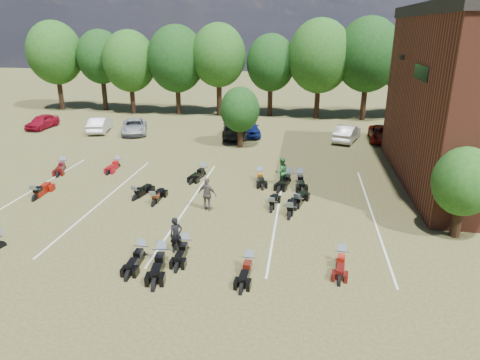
% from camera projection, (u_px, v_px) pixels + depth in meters
% --- Properties ---
extents(ground, '(160.00, 160.00, 0.00)m').
position_uv_depth(ground, '(233.00, 231.00, 20.87)').
color(ground, brown).
rests_on(ground, ground).
extents(car_0, '(1.77, 4.03, 1.35)m').
position_uv_depth(car_0, '(42.00, 122.00, 41.80)').
color(car_0, maroon).
rests_on(car_0, ground).
extents(car_1, '(2.37, 4.53, 1.42)m').
position_uv_depth(car_1, '(100.00, 124.00, 40.42)').
color(car_1, silver).
rests_on(car_1, ground).
extents(car_2, '(3.64, 5.22, 1.32)m').
position_uv_depth(car_2, '(134.00, 127.00, 39.78)').
color(car_2, '#9A9DA2').
rests_on(car_2, ground).
extents(car_3, '(2.94, 5.69, 1.58)m').
position_uv_depth(car_3, '(235.00, 128.00, 38.57)').
color(car_3, black).
rests_on(car_3, ground).
extents(car_4, '(3.13, 4.97, 1.58)m').
position_uv_depth(car_4, '(248.00, 127.00, 39.11)').
color(car_4, navy).
rests_on(car_4, ground).
extents(car_5, '(2.77, 4.60, 1.43)m').
position_uv_depth(car_5, '(347.00, 133.00, 37.08)').
color(car_5, '#BBBCB6').
rests_on(car_5, ground).
extents(car_6, '(2.45, 4.81, 1.30)m').
position_uv_depth(car_6, '(382.00, 134.00, 37.11)').
color(car_6, '#610D05').
rests_on(car_6, ground).
extents(car_7, '(3.45, 5.10, 1.37)m').
position_uv_depth(car_7, '(413.00, 132.00, 37.76)').
color(car_7, '#37373C').
rests_on(car_7, ground).
extents(person_black, '(0.70, 0.66, 1.61)m').
position_uv_depth(person_black, '(176.00, 235.00, 18.68)').
color(person_black, black).
rests_on(person_black, ground).
extents(person_green, '(1.11, 1.05, 1.80)m').
position_uv_depth(person_green, '(281.00, 172.00, 26.57)').
color(person_green, '#26662E').
rests_on(person_green, ground).
extents(person_grey, '(1.17, 0.75, 1.85)m').
position_uv_depth(person_grey, '(207.00, 194.00, 22.89)').
color(person_grey, '#524C46').
rests_on(person_grey, ground).
extents(motorcycle_2, '(1.14, 2.53, 1.36)m').
position_uv_depth(motorcycle_2, '(162.00, 263.00, 17.97)').
color(motorcycle_2, black).
rests_on(motorcycle_2, ground).
extents(motorcycle_3, '(0.72, 2.17, 1.21)m').
position_uv_depth(motorcycle_3, '(142.00, 258.00, 18.37)').
color(motorcycle_3, black).
rests_on(motorcycle_3, ground).
extents(motorcycle_4, '(0.76, 2.15, 1.19)m').
position_uv_depth(motorcycle_4, '(186.00, 252.00, 18.92)').
color(motorcycle_4, black).
rests_on(motorcycle_4, ground).
extents(motorcycle_5, '(0.78, 2.16, 1.19)m').
position_uv_depth(motorcycle_5, '(249.00, 270.00, 17.48)').
color(motorcycle_5, black).
rests_on(motorcycle_5, ground).
extents(motorcycle_6, '(0.89, 2.15, 1.17)m').
position_uv_depth(motorcycle_6, '(341.00, 263.00, 17.97)').
color(motorcycle_6, '#470D0A').
rests_on(motorcycle_6, ground).
extents(motorcycle_7, '(0.96, 2.43, 1.33)m').
position_uv_depth(motorcycle_7, '(36.00, 200.00, 24.61)').
color(motorcycle_7, maroon).
rests_on(motorcycle_7, ground).
extents(motorcycle_8, '(0.70, 2.19, 1.22)m').
position_uv_depth(motorcycle_8, '(154.00, 205.00, 23.86)').
color(motorcycle_8, black).
rests_on(motorcycle_8, ground).
extents(motorcycle_9, '(1.16, 2.28, 1.21)m').
position_uv_depth(motorcycle_9, '(136.00, 199.00, 24.65)').
color(motorcycle_9, black).
rests_on(motorcycle_9, ground).
extents(motorcycle_11, '(1.26, 2.44, 1.30)m').
position_uv_depth(motorcycle_11, '(297.00, 209.00, 23.39)').
color(motorcycle_11, black).
rests_on(motorcycle_11, ground).
extents(motorcycle_12, '(0.83, 2.16, 1.18)m').
position_uv_depth(motorcycle_12, '(271.00, 211.00, 23.10)').
color(motorcycle_12, black).
rests_on(motorcycle_12, ground).
extents(motorcycle_13, '(1.01, 2.41, 1.31)m').
position_uv_depth(motorcycle_13, '(289.00, 218.00, 22.26)').
color(motorcycle_13, black).
rests_on(motorcycle_13, ground).
extents(motorcycle_14, '(1.35, 2.38, 1.26)m').
position_uv_depth(motorcycle_14, '(64.00, 169.00, 29.97)').
color(motorcycle_14, '#3F0909').
rests_on(motorcycle_14, ground).
extents(motorcycle_15, '(0.70, 2.15, 1.19)m').
position_uv_depth(motorcycle_15, '(118.00, 167.00, 30.30)').
color(motorcycle_15, maroon).
rests_on(motorcycle_15, ground).
extents(motorcycle_16, '(1.22, 2.38, 1.27)m').
position_uv_depth(motorcycle_16, '(203.00, 176.00, 28.60)').
color(motorcycle_16, black).
rests_on(motorcycle_16, ground).
extents(motorcycle_17, '(1.19, 2.35, 1.26)m').
position_uv_depth(motorcycle_17, '(259.00, 180.00, 27.79)').
color(motorcycle_17, black).
rests_on(motorcycle_17, ground).
extents(motorcycle_19, '(1.03, 2.50, 1.36)m').
position_uv_depth(motorcycle_19, '(299.00, 183.00, 27.24)').
color(motorcycle_19, black).
rests_on(motorcycle_19, ground).
extents(motorcycle_20, '(1.41, 2.54, 1.35)m').
position_uv_depth(motorcycle_20, '(288.00, 183.00, 27.30)').
color(motorcycle_20, black).
rests_on(motorcycle_20, ground).
extents(tree_line, '(56.00, 6.00, 9.79)m').
position_uv_depth(tree_line, '(268.00, 58.00, 45.89)').
color(tree_line, black).
rests_on(tree_line, ground).
extents(young_tree_near_building, '(2.80, 2.80, 4.16)m').
position_uv_depth(young_tree_near_building, '(464.00, 182.00, 19.40)').
color(young_tree_near_building, black).
rests_on(young_tree_near_building, ground).
extents(young_tree_midfield, '(3.20, 3.20, 4.70)m').
position_uv_depth(young_tree_midfield, '(240.00, 110.00, 34.54)').
color(young_tree_midfield, black).
rests_on(young_tree_midfield, ground).
extents(parking_lines, '(20.10, 14.00, 0.01)m').
position_uv_depth(parking_lines, '(189.00, 203.00, 24.09)').
color(parking_lines, silver).
rests_on(parking_lines, ground).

